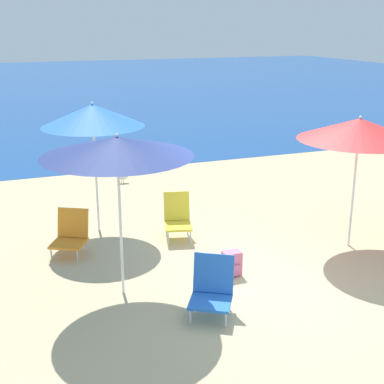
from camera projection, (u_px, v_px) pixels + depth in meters
The scene contains 10 objects.
ground_plane at pixel (261, 275), 7.62m from camera, with size 60.00×60.00×0.00m, color #C6B284.
sea_water at pixel (50, 85), 31.08m from camera, with size 60.00×40.00×0.01m.
beach_umbrella_blue at pixel (93, 115), 8.67m from camera, with size 1.69×1.69×2.22m.
beach_umbrella_red at pixel (359, 129), 8.06m from camera, with size 1.86×1.86×2.10m.
beach_umbrella_navy at pixel (117, 147), 6.52m from camera, with size 1.89×1.89×2.15m.
beach_chair_yellow at pixel (177, 216), 8.85m from camera, with size 0.55×0.65×0.75m.
beach_chair_orange at pixel (71, 233), 8.23m from camera, with size 0.68×0.70×0.69m.
beach_chair_blue at pixel (212, 288), 6.55m from camera, with size 0.71×0.73×0.71m.
backpack_pink at pixel (232, 264), 7.57m from camera, with size 0.26×0.20×0.35m.
seagull at pixel (123, 177), 11.96m from camera, with size 0.27×0.11×0.23m.
Camera 1 is at (-3.36, -6.12, 3.43)m, focal length 50.00 mm.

